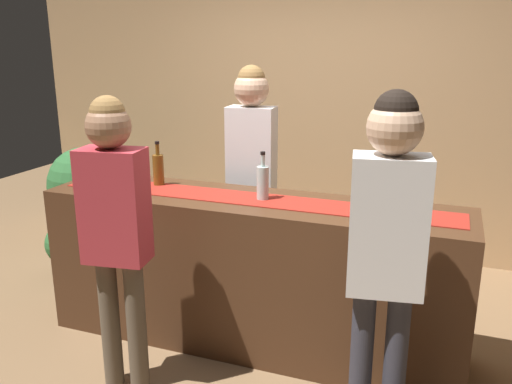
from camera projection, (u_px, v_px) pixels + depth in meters
The scene contains 13 objects.
ground_plane at pixel (251, 340), 3.55m from camera, with size 10.00×10.00×0.00m, color brown.
back_wall at pixel (324, 96), 4.87m from camera, with size 6.00×0.12×2.90m, color tan.
bar_counter at pixel (250, 272), 3.42m from camera, with size 2.68×0.60×0.99m, color #472B19.
counter_runner_cloth at pixel (250, 199), 3.28m from camera, with size 2.54×0.28×0.01m, color maroon.
wine_bottle_clear at pixel (263, 182), 3.24m from camera, with size 0.07×0.07×0.30m.
wine_bottle_amber at pixel (158, 169), 3.57m from camera, with size 0.07×0.07×0.30m.
wine_glass_near_customer at pixel (112, 170), 3.59m from camera, with size 0.07×0.07×0.14m.
wine_glass_mid_counter at pixel (421, 204), 2.83m from camera, with size 0.07×0.07×0.14m.
bartender at pixel (252, 159), 3.84m from camera, with size 0.35×0.25×1.78m.
customer_sipping at pixel (387, 237), 2.38m from camera, with size 0.37×0.25×1.74m.
customer_browsing at pixel (115, 217), 2.82m from camera, with size 0.37×0.25×1.67m.
potted_plant_tall at pixel (86, 192), 4.94m from camera, with size 0.68×0.68×1.00m.
potted_plant_small at pixel (68, 248), 4.34m from camera, with size 0.36×0.36×0.52m.
Camera 1 is at (1.13, -2.94, 1.92)m, focal length 37.16 mm.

